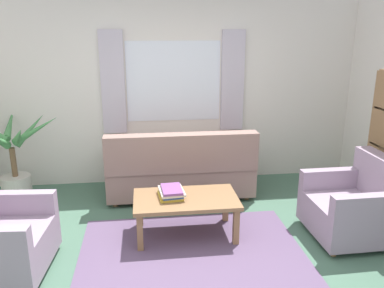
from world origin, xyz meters
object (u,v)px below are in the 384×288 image
(couch, at_px, (180,170))
(armchair_right, at_px, (355,206))
(book_stack_on_table, at_px, (171,192))
(potted_plant, at_px, (13,161))
(coffee_table, at_px, (186,202))

(couch, xyz_separation_m, armchair_right, (1.74, -1.30, -0.01))
(armchair_right, xyz_separation_m, book_stack_on_table, (-1.93, 0.28, 0.14))
(couch, xyz_separation_m, potted_plant, (-2.12, 0.11, 0.17))
(couch, distance_m, potted_plant, 2.13)
(armchair_right, relative_size, potted_plant, 0.72)
(armchair_right, height_order, potted_plant, potted_plant)
(couch, bearing_deg, armchair_right, 143.10)
(coffee_table, height_order, book_stack_on_table, book_stack_on_table)
(potted_plant, bearing_deg, armchair_right, -20.11)
(couch, height_order, potted_plant, potted_plant)
(coffee_table, bearing_deg, armchair_right, -7.86)
(potted_plant, bearing_deg, couch, -2.93)
(armchair_right, bearing_deg, book_stack_on_table, -99.17)
(coffee_table, xyz_separation_m, potted_plant, (-2.08, 1.17, 0.15))
(book_stack_on_table, bearing_deg, armchair_right, -8.25)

